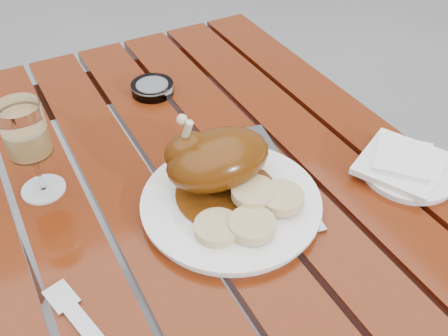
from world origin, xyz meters
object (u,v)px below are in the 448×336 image
at_px(table, 216,325).
at_px(ashtray, 152,88).
at_px(side_plate, 408,170).
at_px(dinner_plate, 231,203).
at_px(wine_glass, 31,151).

relative_size(table, ashtray, 13.47).
bearing_deg(side_plate, table, 162.40).
xyz_separation_m(side_plate, ashtray, (-0.29, 0.45, 0.00)).
height_order(dinner_plate, wine_glass, wine_glass).
distance_m(dinner_plate, side_plate, 0.32).
bearing_deg(dinner_plate, wine_glass, 143.99).
xyz_separation_m(dinner_plate, wine_glass, (-0.25, 0.18, 0.08)).
bearing_deg(ashtray, side_plate, -57.37).
relative_size(dinner_plate, side_plate, 1.74).
height_order(table, dinner_plate, dinner_plate).
bearing_deg(side_plate, wine_glass, 155.29).
relative_size(dinner_plate, wine_glass, 1.69).
height_order(table, side_plate, side_plate).
bearing_deg(wine_glass, dinner_plate, -36.01).
relative_size(table, side_plate, 7.26).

